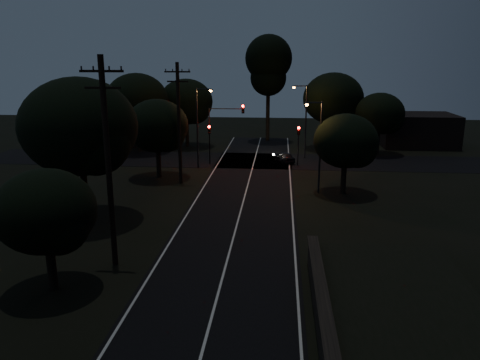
{
  "coord_description": "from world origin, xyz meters",
  "views": [
    {
      "loc": [
        2.79,
        -7.7,
        10.82
      ],
      "look_at": [
        0.0,
        24.0,
        2.5
      ],
      "focal_mm": 35.0,
      "sensor_mm": 36.0,
      "label": 1
    }
  ],
  "objects_px": {
    "signal_right": "(298,139)",
    "car": "(284,157)",
    "utility_pole_far": "(179,122)",
    "streetlight_a": "(199,122)",
    "tall_pine": "(269,65)",
    "signal_mast": "(225,123)",
    "utility_pole_mid": "(108,160)",
    "streetlight_c": "(318,141)",
    "streetlight_b": "(304,116)",
    "signal_left": "(209,137)"
  },
  "relations": [
    {
      "from": "signal_right",
      "to": "car",
      "type": "xyz_separation_m",
      "value": [
        -1.4,
        1.49,
        -2.27
      ]
    },
    {
      "from": "utility_pole_far",
      "to": "car",
      "type": "relative_size",
      "value": 3.17
    },
    {
      "from": "utility_pole_far",
      "to": "streetlight_a",
      "type": "height_order",
      "value": "utility_pole_far"
    },
    {
      "from": "tall_pine",
      "to": "signal_mast",
      "type": "height_order",
      "value": "tall_pine"
    },
    {
      "from": "signal_mast",
      "to": "utility_pole_mid",
      "type": "bearing_deg",
      "value": -97.04
    },
    {
      "from": "utility_pole_far",
      "to": "streetlight_a",
      "type": "xyz_separation_m",
      "value": [
        0.69,
        6.0,
        -0.85
      ]
    },
    {
      "from": "streetlight_c",
      "to": "car",
      "type": "relative_size",
      "value": 2.27
    },
    {
      "from": "utility_pole_mid",
      "to": "signal_right",
      "type": "bearing_deg",
      "value": 67.01
    },
    {
      "from": "signal_mast",
      "to": "car",
      "type": "distance_m",
      "value": 7.34
    },
    {
      "from": "streetlight_a",
      "to": "streetlight_b",
      "type": "height_order",
      "value": "same"
    },
    {
      "from": "utility_pole_far",
      "to": "streetlight_b",
      "type": "distance_m",
      "value": 16.51
    },
    {
      "from": "tall_pine",
      "to": "streetlight_b",
      "type": "height_order",
      "value": "tall_pine"
    },
    {
      "from": "utility_pole_mid",
      "to": "utility_pole_far",
      "type": "xyz_separation_m",
      "value": [
        0.0,
        17.0,
        -0.25
      ]
    },
    {
      "from": "utility_pole_far",
      "to": "streetlight_c",
      "type": "bearing_deg",
      "value": -9.6
    },
    {
      "from": "signal_right",
      "to": "signal_mast",
      "type": "distance_m",
      "value": 7.66
    },
    {
      "from": "utility_pole_mid",
      "to": "signal_right",
      "type": "height_order",
      "value": "utility_pole_mid"
    },
    {
      "from": "signal_left",
      "to": "signal_mast",
      "type": "relative_size",
      "value": 0.66
    },
    {
      "from": "streetlight_a",
      "to": "streetlight_b",
      "type": "relative_size",
      "value": 1.0
    },
    {
      "from": "tall_pine",
      "to": "car",
      "type": "xyz_separation_m",
      "value": [
        2.2,
        -13.52,
        -9.41
      ]
    },
    {
      "from": "signal_left",
      "to": "streetlight_b",
      "type": "height_order",
      "value": "streetlight_b"
    },
    {
      "from": "signal_right",
      "to": "streetlight_a",
      "type": "height_order",
      "value": "streetlight_a"
    },
    {
      "from": "tall_pine",
      "to": "streetlight_c",
      "type": "bearing_deg",
      "value": -79.07
    },
    {
      "from": "utility_pole_mid",
      "to": "streetlight_c",
      "type": "bearing_deg",
      "value": 51.74
    },
    {
      "from": "signal_right",
      "to": "utility_pole_mid",
      "type": "bearing_deg",
      "value": -112.99
    },
    {
      "from": "signal_left",
      "to": "streetlight_b",
      "type": "bearing_deg",
      "value": 22.05
    },
    {
      "from": "utility_pole_mid",
      "to": "signal_right",
      "type": "relative_size",
      "value": 2.68
    },
    {
      "from": "tall_pine",
      "to": "signal_left",
      "type": "relative_size",
      "value": 3.37
    },
    {
      "from": "utility_pole_mid",
      "to": "tall_pine",
      "type": "xyz_separation_m",
      "value": [
        7.0,
        40.0,
        4.23
      ]
    },
    {
      "from": "tall_pine",
      "to": "signal_left",
      "type": "distance_m",
      "value": 17.54
    },
    {
      "from": "utility_pole_far",
      "to": "streetlight_c",
      "type": "relative_size",
      "value": 1.4
    },
    {
      "from": "streetlight_a",
      "to": "streetlight_b",
      "type": "xyz_separation_m",
      "value": [
        10.61,
        6.0,
        0.0
      ]
    },
    {
      "from": "signal_right",
      "to": "streetlight_b",
      "type": "height_order",
      "value": "streetlight_b"
    },
    {
      "from": "streetlight_c",
      "to": "signal_right",
      "type": "bearing_deg",
      "value": 97.02
    },
    {
      "from": "tall_pine",
      "to": "signal_right",
      "type": "height_order",
      "value": "tall_pine"
    },
    {
      "from": "utility_pole_mid",
      "to": "streetlight_a",
      "type": "distance_m",
      "value": 23.04
    },
    {
      "from": "streetlight_b",
      "to": "streetlight_c",
      "type": "height_order",
      "value": "streetlight_b"
    },
    {
      "from": "tall_pine",
      "to": "streetlight_b",
      "type": "relative_size",
      "value": 1.73
    },
    {
      "from": "utility_pole_mid",
      "to": "car",
      "type": "relative_size",
      "value": 3.32
    },
    {
      "from": "utility_pole_mid",
      "to": "signal_left",
      "type": "height_order",
      "value": "utility_pole_mid"
    },
    {
      "from": "signal_right",
      "to": "signal_mast",
      "type": "height_order",
      "value": "signal_mast"
    },
    {
      "from": "streetlight_b",
      "to": "streetlight_c",
      "type": "xyz_separation_m",
      "value": [
        0.52,
        -14.0,
        -0.29
      ]
    },
    {
      "from": "utility_pole_mid",
      "to": "signal_mast",
      "type": "relative_size",
      "value": 1.76
    },
    {
      "from": "utility_pole_mid",
      "to": "signal_mast",
      "type": "height_order",
      "value": "utility_pole_mid"
    },
    {
      "from": "utility_pole_mid",
      "to": "utility_pole_far",
      "type": "relative_size",
      "value": 1.05
    },
    {
      "from": "signal_mast",
      "to": "streetlight_a",
      "type": "bearing_deg",
      "value": -140.23
    },
    {
      "from": "signal_mast",
      "to": "streetlight_b",
      "type": "xyz_separation_m",
      "value": [
        8.22,
        4.01,
        0.3
      ]
    },
    {
      "from": "signal_left",
      "to": "streetlight_c",
      "type": "xyz_separation_m",
      "value": [
        10.43,
        -9.99,
        1.51
      ]
    },
    {
      "from": "signal_mast",
      "to": "streetlight_a",
      "type": "relative_size",
      "value": 0.78
    },
    {
      "from": "signal_mast",
      "to": "car",
      "type": "height_order",
      "value": "signal_mast"
    },
    {
      "from": "signal_mast",
      "to": "signal_right",
      "type": "bearing_deg",
      "value": -0.03
    }
  ]
}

